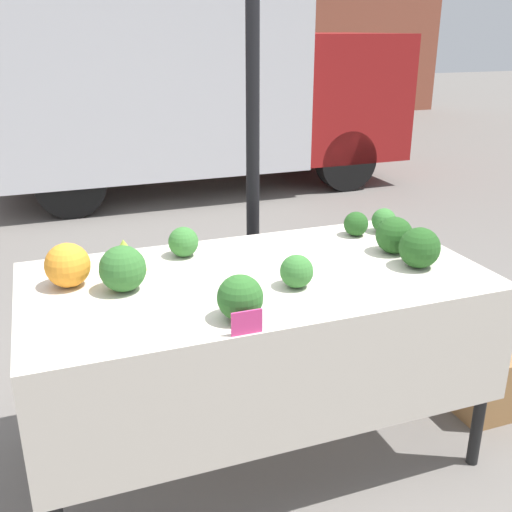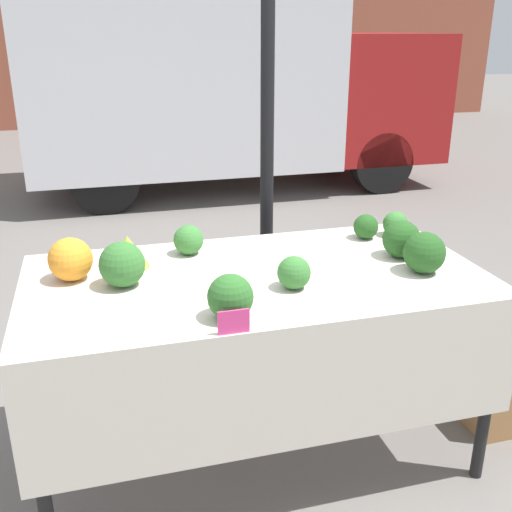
% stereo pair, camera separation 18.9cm
% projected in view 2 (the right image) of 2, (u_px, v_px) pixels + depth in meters
% --- Properties ---
extents(ground_plane, '(40.00, 40.00, 0.00)m').
position_uv_depth(ground_plane, '(256.00, 448.00, 2.71)').
color(ground_plane, slate).
extents(tent_pole, '(0.07, 0.07, 2.30)m').
position_uv_depth(tent_pole, '(267.00, 157.00, 3.11)').
color(tent_pole, black).
rests_on(tent_pole, ground_plane).
extents(parked_truck, '(4.62, 1.88, 2.27)m').
position_uv_depth(parked_truck, '(222.00, 82.00, 6.78)').
color(parked_truck, silver).
rests_on(parked_truck, ground_plane).
extents(market_table, '(1.83, 0.94, 0.85)m').
position_uv_depth(market_table, '(261.00, 304.00, 2.38)').
color(market_table, beige).
rests_on(market_table, ground_plane).
extents(orange_cauliflower, '(0.17, 0.17, 0.17)m').
position_uv_depth(orange_cauliflower, '(70.00, 259.00, 2.33)').
color(orange_cauliflower, orange).
rests_on(orange_cauliflower, market_table).
extents(romanesco_head, '(0.17, 0.17, 0.14)m').
position_uv_depth(romanesco_head, '(128.00, 251.00, 2.46)').
color(romanesco_head, '#93B238').
rests_on(romanesco_head, market_table).
extents(broccoli_head_0, '(0.12, 0.12, 0.12)m').
position_uv_depth(broccoli_head_0, '(395.00, 224.00, 2.84)').
color(broccoli_head_0, '#387533').
rests_on(broccoli_head_0, market_table).
extents(broccoli_head_1, '(0.17, 0.17, 0.17)m').
position_uv_depth(broccoli_head_1, '(424.00, 253.00, 2.40)').
color(broccoli_head_1, '#23511E').
rests_on(broccoli_head_1, market_table).
extents(broccoli_head_2, '(0.16, 0.16, 0.16)m').
position_uv_depth(broccoli_head_2, '(230.00, 297.00, 2.02)').
color(broccoli_head_2, '#2D6628').
rests_on(broccoli_head_2, market_table).
extents(broccoli_head_3, '(0.13, 0.13, 0.13)m').
position_uv_depth(broccoli_head_3, '(188.00, 240.00, 2.60)').
color(broccoli_head_3, '#387533').
rests_on(broccoli_head_3, market_table).
extents(broccoli_head_4, '(0.12, 0.12, 0.12)m').
position_uv_depth(broccoli_head_4, '(366.00, 227.00, 2.80)').
color(broccoli_head_4, '#23511E').
rests_on(broccoli_head_4, market_table).
extents(broccoli_head_5, '(0.18, 0.18, 0.18)m').
position_uv_depth(broccoli_head_5, '(122.00, 264.00, 2.27)').
color(broccoli_head_5, '#336B2D').
rests_on(broccoli_head_5, market_table).
extents(broccoli_head_6, '(0.16, 0.16, 0.16)m').
position_uv_depth(broccoli_head_6, '(401.00, 239.00, 2.56)').
color(broccoli_head_6, '#23511E').
rests_on(broccoli_head_6, market_table).
extents(broccoli_head_7, '(0.13, 0.13, 0.13)m').
position_uv_depth(broccoli_head_7, '(294.00, 273.00, 2.26)').
color(broccoli_head_7, '#387533').
rests_on(broccoli_head_7, market_table).
extents(price_sign, '(0.11, 0.01, 0.08)m').
position_uv_depth(price_sign, '(234.00, 322.00, 1.93)').
color(price_sign, '#E53D84').
rests_on(price_sign, market_table).
extents(produce_crate, '(0.49, 0.34, 0.32)m').
position_uv_depth(produce_crate, '(511.00, 387.00, 2.88)').
color(produce_crate, '#9E7042').
rests_on(produce_crate, ground_plane).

